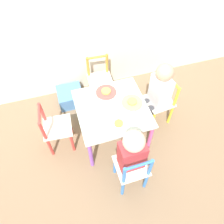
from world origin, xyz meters
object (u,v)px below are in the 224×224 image
object	(u,v)px
child_front	(131,153)
plate_front	(119,124)
chair_red	(55,129)
child_right	(159,91)
chair_yellow	(161,102)
chair_orange	(100,80)
storage_bin	(70,96)
chair_blue	(132,169)
kids_table	(112,111)
plate_right	(132,102)
plate_back	(106,92)

from	to	relation	value
child_front	plate_front	bearing A→B (deg)	-89.47
chair_red	child_right	xyz separation A→B (m)	(1.03, 0.01, 0.19)
chair_yellow	chair_orange	distance (m)	0.71
child_front	storage_bin	world-z (taller)	child_front
chair_blue	storage_bin	distance (m)	1.19
kids_table	chair_yellow	distance (m)	0.56
child_right	chair_yellow	bearing A→B (deg)	90.00
chair_blue	chair_red	bearing A→B (deg)	-47.51
chair_orange	storage_bin	world-z (taller)	chair_orange
chair_blue	plate_right	bearing A→B (deg)	-109.75
chair_yellow	chair_orange	size ratio (longest dim) A/B	1.00
plate_back	chair_blue	bearing A→B (deg)	-89.43
plate_front	child_front	bearing A→B (deg)	-88.70
chair_red	plate_back	world-z (taller)	chair_red
chair_blue	child_right	world-z (taller)	child_right
plate_right	plate_back	distance (m)	0.28
chair_orange	plate_right	bearing A→B (deg)	-70.07
chair_blue	plate_right	world-z (taller)	chair_blue
kids_table	plate_front	size ratio (longest dim) A/B	3.77
chair_orange	plate_right	world-z (taller)	chair_orange
chair_yellow	kids_table	bearing A→B (deg)	-90.00
chair_orange	child_right	bearing A→B (deg)	-44.76
kids_table	child_right	bearing A→B (deg)	5.88
plate_right	storage_bin	xyz separation A→B (m)	(-0.53, 0.57, -0.36)
kids_table	storage_bin	bearing A→B (deg)	120.14
chair_blue	chair_red	size ratio (longest dim) A/B	1.00
chair_blue	child_right	size ratio (longest dim) A/B	0.70
plate_front	chair_blue	bearing A→B (deg)	-88.79
chair_blue	storage_bin	xyz separation A→B (m)	(-0.34, 1.12, -0.18)
kids_table	chair_orange	xyz separation A→B (m)	(0.02, 0.55, -0.11)
chair_blue	child_right	xyz separation A→B (m)	(0.48, 0.60, 0.19)
kids_table	plate_back	xyz separation A→B (m)	(0.00, 0.20, 0.06)
chair_blue	plate_right	size ratio (longest dim) A/B	2.74
chair_red	storage_bin	world-z (taller)	chair_red
kids_table	chair_red	distance (m)	0.56
chair_blue	plate_back	world-z (taller)	chair_blue
chair_yellow	child_right	xyz separation A→B (m)	(-0.06, -0.01, 0.19)
kids_table	plate_front	xyz separation A→B (m)	(-0.00, -0.20, 0.06)
chair_yellow	plate_front	xyz separation A→B (m)	(-0.54, -0.25, 0.18)
chair_orange	child_right	distance (m)	0.70
kids_table	chair_orange	distance (m)	0.56
chair_blue	plate_back	distance (m)	0.76
plate_front	plate_back	distance (m)	0.39
chair_orange	plate_back	world-z (taller)	chair_orange
chair_red	child_front	size ratio (longest dim) A/B	0.72
child_front	plate_back	distance (m)	0.68
chair_orange	child_right	xyz separation A→B (m)	(0.46, -0.50, 0.19)
chair_orange	child_front	distance (m)	1.05
chair_red	storage_bin	distance (m)	0.60
chair_red	plate_right	world-z (taller)	chair_red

